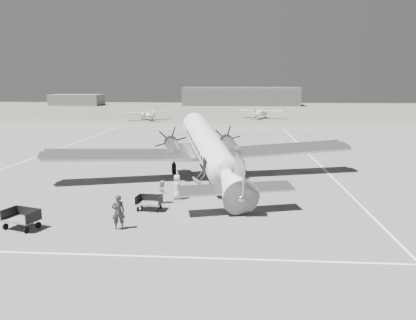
% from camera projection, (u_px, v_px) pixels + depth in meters
% --- Properties ---
extents(ground, '(260.00, 260.00, 0.00)m').
position_uv_depth(ground, '(189.00, 183.00, 32.44)').
color(ground, '#60605E').
rests_on(ground, ground).
extents(taxi_line_near, '(60.00, 0.15, 0.01)m').
position_uv_depth(taxi_line_near, '(153.00, 256.00, 18.72)').
color(taxi_line_near, white).
rests_on(taxi_line_near, ground).
extents(taxi_line_right, '(0.15, 80.00, 0.01)m').
position_uv_depth(taxi_line_right, '(341.00, 186.00, 31.59)').
color(taxi_line_right, white).
rests_on(taxi_line_right, ground).
extents(taxi_line_left, '(0.15, 60.00, 0.01)m').
position_uv_depth(taxi_line_left, '(33.00, 158.00, 43.51)').
color(taxi_line_left, white).
rests_on(taxi_line_left, ground).
extents(taxi_line_horizon, '(90.00, 0.15, 0.01)m').
position_uv_depth(taxi_line_horizon, '(215.00, 129.00, 71.64)').
color(taxi_line_horizon, white).
rests_on(taxi_line_horizon, ground).
extents(grass_infield, '(260.00, 90.00, 0.01)m').
position_uv_depth(grass_infield, '(225.00, 109.00, 125.55)').
color(grass_infield, '#5B594D').
rests_on(grass_infield, ground).
extents(hangar_main, '(42.00, 14.00, 6.60)m').
position_uv_depth(hangar_main, '(241.00, 96.00, 149.09)').
color(hangar_main, '#5F5F5F').
rests_on(hangar_main, ground).
extents(shed_secondary, '(18.00, 10.00, 4.00)m').
position_uv_depth(shed_secondary, '(77.00, 100.00, 148.67)').
color(shed_secondary, slate).
rests_on(shed_secondary, ground).
extents(dc3_airliner, '(30.63, 25.06, 5.06)m').
position_uv_depth(dc3_airliner, '(210.00, 151.00, 32.44)').
color(dc3_airliner, '#B4B4B6').
rests_on(dc3_airliner, ground).
extents(light_plane_left, '(12.29, 11.69, 2.00)m').
position_uv_depth(light_plane_left, '(147.00, 116.00, 88.59)').
color(light_plane_left, silver).
rests_on(light_plane_left, ground).
extents(light_plane_right, '(12.98, 11.86, 2.19)m').
position_uv_depth(light_plane_right, '(261.00, 114.00, 92.40)').
color(light_plane_right, silver).
rests_on(light_plane_right, ground).
extents(baggage_cart_near, '(1.76, 1.33, 0.93)m').
position_uv_depth(baggage_cart_near, '(149.00, 203.00, 25.54)').
color(baggage_cart_near, slate).
rests_on(baggage_cart_near, ground).
extents(baggage_cart_far, '(2.27, 1.90, 1.10)m').
position_uv_depth(baggage_cart_far, '(21.00, 219.00, 22.23)').
color(baggage_cart_far, slate).
rests_on(baggage_cart_far, ground).
extents(ground_crew, '(0.84, 0.71, 1.96)m').
position_uv_depth(ground_crew, '(118.00, 212.00, 22.11)').
color(ground_crew, '#323232').
rests_on(ground_crew, ground).
extents(ramp_agent, '(0.60, 0.76, 1.54)m').
position_uv_depth(ramp_agent, '(163.00, 192.00, 27.01)').
color(ramp_agent, '#B1B1AF').
rests_on(ramp_agent, ground).
extents(passenger, '(0.58, 0.86, 1.72)m').
position_uv_depth(passenger, '(177.00, 187.00, 27.90)').
color(passenger, silver).
rests_on(passenger, ground).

